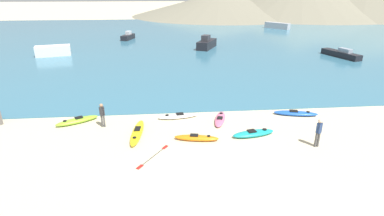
# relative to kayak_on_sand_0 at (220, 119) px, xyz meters

# --- Properties ---
(ground_plane) EXTENTS (400.00, 400.00, 0.00)m
(ground_plane) POSITION_rel_kayak_on_sand_0_xyz_m (-1.46, -6.81, -0.13)
(ground_plane) COLOR beige
(bay_water) EXTENTS (160.00, 70.00, 0.06)m
(bay_water) POSITION_rel_kayak_on_sand_0_xyz_m (-1.46, 36.60, -0.10)
(bay_water) COLOR teal
(bay_water) RESTS_ON ground_plane
(far_hill_left) EXTENTS (56.56, 56.56, 7.26)m
(far_hill_left) POSITION_rel_kayak_on_sand_0_xyz_m (14.64, 82.48, 3.50)
(far_hill_left) COLOR gray
(far_hill_left) RESTS_ON ground_plane
(kayak_on_sand_0) EXTENTS (1.37, 2.72, 0.30)m
(kayak_on_sand_0) POSITION_rel_kayak_on_sand_0_xyz_m (0.00, 0.00, 0.00)
(kayak_on_sand_0) COLOR #E5668C
(kayak_on_sand_0) RESTS_ON ground_plane
(kayak_on_sand_1) EXTENTS (3.17, 1.38, 0.36)m
(kayak_on_sand_1) POSITION_rel_kayak_on_sand_0_xyz_m (5.61, 0.45, 0.03)
(kayak_on_sand_1) COLOR blue
(kayak_on_sand_1) RESTS_ON ground_plane
(kayak_on_sand_2) EXTENTS (0.93, 3.63, 0.35)m
(kayak_on_sand_2) POSITION_rel_kayak_on_sand_0_xyz_m (-5.55, -1.60, 0.02)
(kayak_on_sand_2) COLOR yellow
(kayak_on_sand_2) RESTS_ON ground_plane
(kayak_on_sand_3) EXTENTS (2.79, 1.96, 0.40)m
(kayak_on_sand_3) POSITION_rel_kayak_on_sand_0_xyz_m (-9.76, 0.52, 0.05)
(kayak_on_sand_3) COLOR #8CCC2D
(kayak_on_sand_3) RESTS_ON ground_plane
(kayak_on_sand_4) EXTENTS (2.75, 1.07, 0.37)m
(kayak_on_sand_4) POSITION_rel_kayak_on_sand_0_xyz_m (-1.93, -2.70, 0.03)
(kayak_on_sand_4) COLOR orange
(kayak_on_sand_4) RESTS_ON ground_plane
(kayak_on_sand_5) EXTENTS (2.86, 1.30, 0.38)m
(kayak_on_sand_5) POSITION_rel_kayak_on_sand_0_xyz_m (1.67, -2.42, 0.04)
(kayak_on_sand_5) COLOR teal
(kayak_on_sand_5) RESTS_ON ground_plane
(kayak_on_sand_6) EXTENTS (2.88, 1.09, 0.33)m
(kayak_on_sand_6) POSITION_rel_kayak_on_sand_0_xyz_m (-2.88, 0.75, 0.01)
(kayak_on_sand_6) COLOR white
(kayak_on_sand_6) RESTS_ON ground_plane
(person_near_foreground) EXTENTS (0.35, 0.29, 1.75)m
(person_near_foreground) POSITION_rel_kayak_on_sand_0_xyz_m (4.92, -4.09, 0.87)
(person_near_foreground) COLOR #4C4C4C
(person_near_foreground) RESTS_ON ground_plane
(person_near_waterline) EXTENTS (0.33, 0.27, 1.65)m
(person_near_waterline) POSITION_rel_kayak_on_sand_0_xyz_m (-7.86, -0.27, 0.82)
(person_near_waterline) COLOR #4C4C4C
(person_near_waterline) RESTS_ON ground_plane
(moored_boat_0) EXTENTS (2.81, 5.79, 1.23)m
(moored_boat_0) POSITION_rel_kayak_on_sand_0_xyz_m (19.41, 18.41, 0.36)
(moored_boat_0) COLOR black
(moored_boat_0) RESTS_ON bay_water
(moored_boat_1) EXTENTS (4.66, 5.18, 1.29)m
(moored_boat_1) POSITION_rel_kayak_on_sand_0_xyz_m (21.45, 47.77, 0.58)
(moored_boat_1) COLOR #B2B2B7
(moored_boat_1) RESTS_ON bay_water
(moored_boat_2) EXTENTS (3.60, 5.10, 2.00)m
(moored_boat_2) POSITION_rel_kayak_on_sand_0_xyz_m (2.65, 26.17, 0.63)
(moored_boat_2) COLOR black
(moored_boat_2) RESTS_ON bay_water
(moored_boat_3) EXTENTS (2.23, 3.88, 1.41)m
(moored_boat_3) POSITION_rel_kayak_on_sand_0_xyz_m (-10.01, 35.59, 0.42)
(moored_boat_3) COLOR black
(moored_boat_3) RESTS_ON bay_water
(moored_boat_4) EXTENTS (4.60, 2.58, 1.37)m
(moored_boat_4) POSITION_rel_kayak_on_sand_0_xyz_m (-18.49, 22.71, 0.62)
(moored_boat_4) COLOR white
(moored_boat_4) RESTS_ON bay_water
(loose_paddle) EXTENTS (1.71, 2.40, 0.03)m
(loose_paddle) POSITION_rel_kayak_on_sand_0_xyz_m (-4.49, -4.38, -0.11)
(loose_paddle) COLOR black
(loose_paddle) RESTS_ON ground_plane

